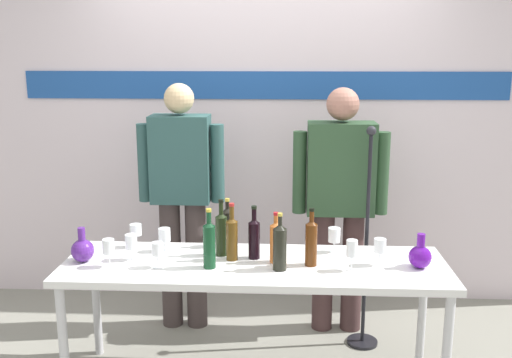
{
  "coord_description": "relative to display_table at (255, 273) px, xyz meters",
  "views": [
    {
      "loc": [
        0.17,
        -3.02,
        1.89
      ],
      "look_at": [
        0.0,
        0.15,
        1.18
      ],
      "focal_mm": 40.58,
      "sensor_mm": 36.0,
      "label": 1
    }
  ],
  "objects": [
    {
      "name": "wine_bottle_6",
      "position": [
        0.14,
        -0.1,
        0.2
      ],
      "size": [
        0.07,
        0.07,
        0.32
      ],
      "color": "black",
      "rests_on": "display_table"
    },
    {
      "name": "wine_glass_right_1",
      "position": [
        0.68,
        0.0,
        0.17
      ],
      "size": [
        0.07,
        0.07,
        0.15
      ],
      "color": "white",
      "rests_on": "display_table"
    },
    {
      "name": "wine_glass_left_3",
      "position": [
        -0.69,
        0.01,
        0.17
      ],
      "size": [
        0.07,
        0.07,
        0.15
      ],
      "color": "white",
      "rests_on": "display_table"
    },
    {
      "name": "wine_glass_right_0",
      "position": [
        0.45,
        0.2,
        0.16
      ],
      "size": [
        0.07,
        0.07,
        0.15
      ],
      "color": "white",
      "rests_on": "display_table"
    },
    {
      "name": "back_wall",
      "position": [
        0.0,
        1.28,
        0.83
      ],
      "size": [
        5.03,
        0.11,
        3.0
      ],
      "color": "silver",
      "rests_on": "ground"
    },
    {
      "name": "wine_bottle_4",
      "position": [
        -0.24,
        -0.08,
        0.2
      ],
      "size": [
        0.07,
        0.07,
        0.33
      ],
      "color": "#103B20",
      "rests_on": "display_table"
    },
    {
      "name": "wine_bottle_7",
      "position": [
        -0.2,
        0.11,
        0.2
      ],
      "size": [
        0.07,
        0.07,
        0.33
      ],
      "color": "black",
      "rests_on": "display_table"
    },
    {
      "name": "presenter_right",
      "position": [
        0.53,
        0.7,
        0.28
      ],
      "size": [
        0.63,
        0.22,
        1.66
      ],
      "color": "#422B2C",
      "rests_on": "ground"
    },
    {
      "name": "wine_bottle_5",
      "position": [
        0.31,
        -0.02,
        0.2
      ],
      "size": [
        0.07,
        0.07,
        0.32
      ],
      "color": "#4E260B",
      "rests_on": "display_table"
    },
    {
      "name": "wine_glass_left_4",
      "position": [
        -0.54,
        0.16,
        0.16
      ],
      "size": [
        0.07,
        0.07,
        0.14
      ],
      "color": "white",
      "rests_on": "display_table"
    },
    {
      "name": "decanter_blue_left",
      "position": [
        -0.96,
        -0.03,
        0.13
      ],
      "size": [
        0.13,
        0.13,
        0.2
      ],
      "color": "#512284",
      "rests_on": "display_table"
    },
    {
      "name": "wine_bottle_1",
      "position": [
        0.12,
        0.02,
        0.19
      ],
      "size": [
        0.07,
        0.07,
        0.29
      ],
      "color": "#CF6828",
      "rests_on": "display_table"
    },
    {
      "name": "wine_bottle_2",
      "position": [
        -0.18,
        0.27,
        0.19
      ],
      "size": [
        0.07,
        0.07,
        0.3
      ],
      "color": "black",
      "rests_on": "display_table"
    },
    {
      "name": "presenter_left",
      "position": [
        -0.53,
        0.7,
        0.28
      ],
      "size": [
        0.58,
        0.22,
        1.68
      ],
      "color": "#3E3332",
      "rests_on": "ground"
    },
    {
      "name": "wine_glass_left_2",
      "position": [
        -0.52,
        -0.1,
        0.16
      ],
      "size": [
        0.06,
        0.06,
        0.14
      ],
      "color": "white",
      "rests_on": "display_table"
    },
    {
      "name": "microphone_stand",
      "position": [
        0.68,
        0.49,
        -0.2
      ],
      "size": [
        0.2,
        0.2,
        1.44
      ],
      "color": "black",
      "rests_on": "ground"
    },
    {
      "name": "decanter_blue_right",
      "position": [
        0.9,
        -0.03,
        0.13
      ],
      "size": [
        0.12,
        0.12,
        0.19
      ],
      "color": "#561191",
      "rests_on": "display_table"
    },
    {
      "name": "display_table",
      "position": [
        0.0,
        0.0,
        0.0
      ],
      "size": [
        2.13,
        0.64,
        0.73
      ],
      "color": "white",
      "rests_on": "ground"
    },
    {
      "name": "wine_glass_left_0",
      "position": [
        -0.72,
        0.22,
        0.17
      ],
      "size": [
        0.07,
        0.07,
        0.14
      ],
      "color": "white",
      "rests_on": "display_table"
    },
    {
      "name": "wine_glass_left_1",
      "position": [
        -0.78,
        -0.1,
        0.17
      ],
      "size": [
        0.06,
        0.06,
        0.16
      ],
      "color": "white",
      "rests_on": "display_table"
    },
    {
      "name": "wine_bottle_0",
      "position": [
        -0.01,
        0.07,
        0.19
      ],
      "size": [
        0.07,
        0.07,
        0.31
      ],
      "color": "black",
      "rests_on": "display_table"
    },
    {
      "name": "wine_bottle_3",
      "position": [
        -0.13,
        0.04,
        0.2
      ],
      "size": [
        0.07,
        0.07,
        0.33
      ],
      "color": "#523610",
      "rests_on": "display_table"
    },
    {
      "name": "wine_glass_right_2",
      "position": [
        0.52,
        -0.09,
        0.18
      ],
      "size": [
        0.06,
        0.06,
        0.17
      ],
      "color": "white",
      "rests_on": "display_table"
    }
  ]
}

